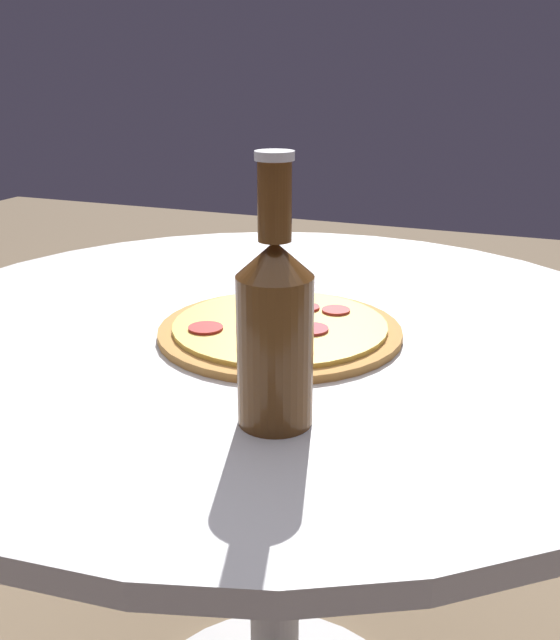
{
  "coord_description": "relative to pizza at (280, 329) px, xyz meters",
  "views": [
    {
      "loc": [
        -0.34,
        0.84,
        1.07
      ],
      "look_at": [
        -0.03,
        0.05,
        0.76
      ],
      "focal_mm": 40.0,
      "sensor_mm": 36.0,
      "label": 1
    }
  ],
  "objects": [
    {
      "name": "beer_bottle",
      "position": [
        -0.08,
        0.22,
        0.09
      ],
      "size": [
        0.07,
        0.07,
        0.26
      ],
      "color": "#563314",
      "rests_on": "table"
    },
    {
      "name": "pizza",
      "position": [
        0.0,
        0.0,
        0.0
      ],
      "size": [
        0.31,
        0.31,
        0.02
      ],
      "color": "#B77F3D",
      "rests_on": "table"
    },
    {
      "name": "table",
      "position": [
        0.03,
        -0.05,
        -0.15
      ],
      "size": [
        1.07,
        1.07,
        0.74
      ],
      "color": "silver",
      "rests_on": "ground_plane"
    }
  ]
}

